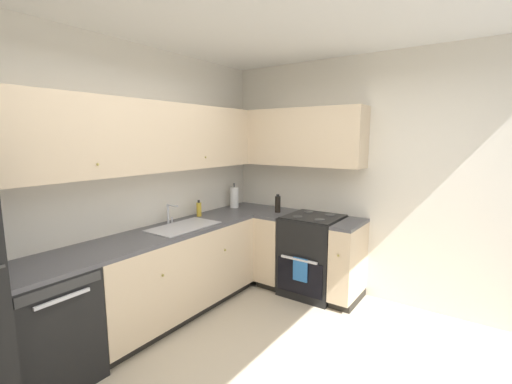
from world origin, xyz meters
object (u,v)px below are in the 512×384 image
(soap_bottle, at_px, (199,209))
(dishwasher, at_px, (45,328))
(paper_towel_roll, at_px, (234,197))
(oil_bottle, at_px, (278,204))
(oven_range, at_px, (313,254))

(soap_bottle, bearing_deg, dishwasher, -174.25)
(paper_towel_roll, bearing_deg, dishwasher, -176.21)
(soap_bottle, distance_m, paper_towel_roll, 0.63)
(soap_bottle, height_order, paper_towel_roll, paper_towel_roll)
(soap_bottle, relative_size, oil_bottle, 0.86)
(dishwasher, bearing_deg, soap_bottle, 5.75)
(dishwasher, height_order, soap_bottle, soap_bottle)
(oven_range, distance_m, soap_bottle, 1.42)
(oil_bottle, bearing_deg, dishwasher, 169.75)
(dishwasher, distance_m, oil_bottle, 2.61)
(dishwasher, relative_size, oven_range, 0.83)
(dishwasher, bearing_deg, oil_bottle, -10.25)
(dishwasher, xyz_separation_m, soap_bottle, (1.79, 0.18, 0.55))
(oven_range, xyz_separation_m, oil_bottle, (-0.02, 0.47, 0.55))
(oven_range, xyz_separation_m, soap_bottle, (-0.72, 1.11, 0.53))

